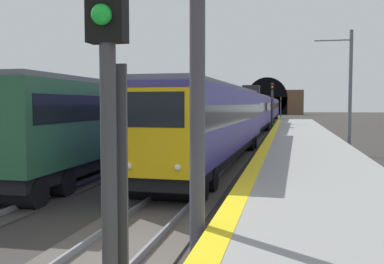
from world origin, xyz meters
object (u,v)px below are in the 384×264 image
(train_main_approaching, at_px, (258,111))
(railway_signal_mid, at_px, (272,103))
(catenary_mast_near, at_px, (350,91))
(train_adjacent_platform, at_px, (191,112))
(railway_signal_near, at_px, (109,129))
(railway_signal_far, at_px, (281,105))

(train_main_approaching, bearing_deg, railway_signal_mid, 20.93)
(train_main_approaching, bearing_deg, catenary_mast_near, 16.91)
(railway_signal_mid, relative_size, catenary_mast_near, 0.72)
(train_adjacent_platform, xyz_separation_m, catenary_mast_near, (-10.39, -12.20, 1.55))
(train_main_approaching, height_order, catenary_mast_near, catenary_mast_near)
(train_main_approaching, distance_m, railway_signal_mid, 5.56)
(train_adjacent_platform, xyz_separation_m, railway_signal_near, (-34.70, -6.82, 0.55))
(catenary_mast_near, bearing_deg, railway_signal_near, 167.52)
(train_adjacent_platform, bearing_deg, train_main_approaching, -18.54)
(railway_signal_far, bearing_deg, train_main_approaching, -2.10)
(train_adjacent_platform, distance_m, railway_signal_near, 35.37)
(train_adjacent_platform, bearing_deg, railway_signal_mid, -34.40)
(railway_signal_mid, height_order, railway_signal_far, railway_signal_mid)
(railway_signal_mid, distance_m, catenary_mast_near, 21.29)
(railway_signal_near, height_order, railway_signal_far, railway_signal_near)
(railway_signal_far, bearing_deg, railway_signal_mid, 0.00)
(catenary_mast_near, bearing_deg, railway_signal_far, 4.03)
(railway_signal_near, bearing_deg, railway_signal_far, -180.00)
(train_adjacent_platform, distance_m, railway_signal_mid, 12.29)
(train_main_approaching, xyz_separation_m, railway_signal_far, (50.57, -1.85, 0.61))
(train_main_approaching, distance_m, railway_signal_near, 50.10)
(railway_signal_far, relative_size, catenary_mast_near, 0.63)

